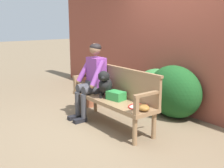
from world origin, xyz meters
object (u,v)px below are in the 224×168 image
at_px(person_seated, 93,77).
at_px(sports_bag, 116,96).
at_px(baseball_glove, 143,108).
at_px(potted_plant, 90,94).
at_px(garden_bench, 112,102).
at_px(tennis_racket, 139,106).
at_px(dog_on_bench, 105,84).

height_order(person_seated, sports_bag, person_seated).
distance_m(baseball_glove, potted_plant, 1.99).
bearing_deg(garden_bench, tennis_racket, 5.04).
bearing_deg(tennis_racket, person_seated, -176.71).
relative_size(person_seated, tennis_racket, 2.32).
relative_size(tennis_racket, baseball_glove, 2.63).
relative_size(garden_bench, sports_bag, 6.20).
distance_m(person_seated, potted_plant, 0.85).
height_order(baseball_glove, potted_plant, baseball_glove).
xyz_separation_m(garden_bench, person_seated, (-0.56, -0.01, 0.33)).
bearing_deg(person_seated, garden_bench, 1.38).
bearing_deg(sports_bag, person_seated, -177.24).
xyz_separation_m(dog_on_bench, tennis_racket, (0.74, 0.10, -0.23)).
bearing_deg(baseball_glove, person_seated, -161.50).
height_order(dog_on_bench, tennis_racket, dog_on_bench).
height_order(garden_bench, tennis_racket, tennis_racket).
height_order(dog_on_bench, sports_bag, dog_on_bench).
bearing_deg(garden_bench, potted_plant, 164.83).
bearing_deg(tennis_racket, sports_bag, -176.07).
xyz_separation_m(dog_on_bench, sports_bag, (0.22, 0.06, -0.17)).
xyz_separation_m(tennis_racket, sports_bag, (-0.52, -0.04, 0.06)).
height_order(dog_on_bench, potted_plant, dog_on_bench).
relative_size(garden_bench, dog_on_bench, 3.68).
xyz_separation_m(garden_bench, baseball_glove, (0.76, -0.01, 0.11)).
xyz_separation_m(person_seated, sports_bag, (0.64, 0.03, -0.20)).
xyz_separation_m(tennis_racket, potted_plant, (-1.78, 0.27, -0.23)).
distance_m(garden_bench, sports_bag, 0.16).
xyz_separation_m(baseball_glove, sports_bag, (-0.68, 0.03, 0.03)).
height_order(tennis_racket, potted_plant, tennis_racket).
distance_m(garden_bench, dog_on_bench, 0.33).
bearing_deg(dog_on_bench, potted_plant, 160.82).
bearing_deg(sports_bag, baseball_glove, -2.50).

